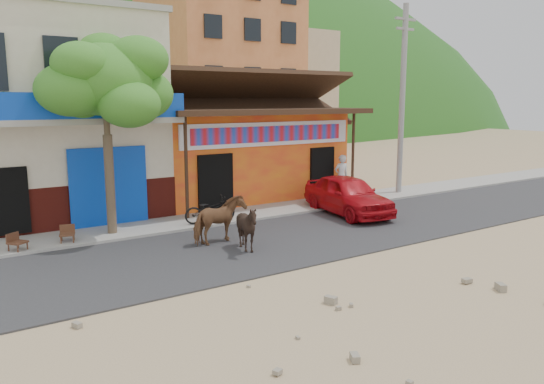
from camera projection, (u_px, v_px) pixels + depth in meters
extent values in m
plane|color=#9E825B|center=(353.00, 258.00, 14.07)|extent=(120.00, 120.00, 0.00)
cube|color=#28282B|center=(297.00, 237.00, 16.12)|extent=(60.00, 5.00, 0.04)
cube|color=gray|center=(239.00, 215.00, 18.97)|extent=(60.00, 2.00, 0.12)
cube|color=orange|center=(231.00, 154.00, 23.04)|extent=(8.00, 6.00, 3.60)
cube|color=beige|center=(45.00, 118.00, 18.63)|extent=(7.00, 6.00, 7.00)
cube|color=#CC723F|center=(219.00, 73.00, 37.61)|extent=(9.00, 9.00, 12.00)
cube|color=tan|center=(276.00, 90.00, 47.63)|extent=(8.00, 8.00, 10.00)
cylinder|color=gray|center=(402.00, 100.00, 22.78)|extent=(0.24, 0.24, 8.00)
imported|color=brown|center=(219.00, 220.00, 15.27)|extent=(1.74, 1.07, 1.36)
imported|color=black|center=(247.00, 228.00, 14.49)|extent=(1.56, 1.52, 1.30)
imported|color=red|center=(348.00, 195.00, 19.17)|extent=(2.32, 4.38, 1.42)
imported|color=black|center=(210.00, 210.00, 17.49)|extent=(1.78, 0.92, 0.89)
imported|color=silver|center=(341.00, 176.00, 22.13)|extent=(0.71, 0.53, 1.77)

